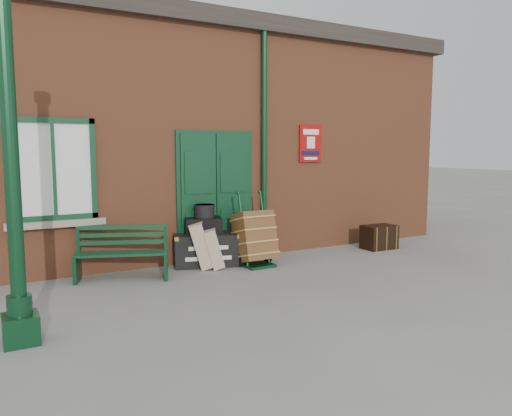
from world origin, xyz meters
TOP-DOWN VIEW (x-y plane):
  - ground at (0.00, 0.00)m, footprint 80.00×80.00m
  - station_building at (-0.00, 3.49)m, footprint 10.30×4.30m
  - canopy_column at (-3.60, -1.00)m, footprint 0.34×0.34m
  - bench at (-2.05, 1.02)m, footprint 1.40×0.85m
  - houdini_trunk at (-0.58, 1.25)m, footprint 1.21×0.87m
  - strongbox at (-0.63, 1.25)m, footprint 0.69×0.58m
  - hatbox at (-0.60, 1.25)m, footprint 0.40×0.40m
  - suitcase_back at (-0.75, 1.11)m, footprint 0.54×0.62m
  - suitcase_front at (-0.57, 1.01)m, footprint 0.47×0.55m
  - porter_trolley at (0.12, 0.82)m, footprint 0.60×0.65m
  - dark_trunk at (2.93, 0.84)m, footprint 0.66×0.44m

SIDE VIEW (x-z plane):
  - ground at x=0.00m, z-range 0.00..0.00m
  - dark_trunk at x=2.93m, z-range 0.00..0.47m
  - houdini_trunk at x=-0.58m, z-range 0.00..0.54m
  - suitcase_front at x=-0.57m, z-range 0.00..0.66m
  - suitcase_back at x=-0.75m, z-range 0.00..0.77m
  - bench at x=-2.05m, z-range 0.00..0.83m
  - porter_trolley at x=0.12m, z-range -0.14..1.09m
  - strongbox at x=-0.63m, z-range 0.54..0.81m
  - hatbox at x=-0.60m, z-range 0.81..1.03m
  - canopy_column at x=-3.60m, z-range -0.40..3.21m
  - station_building at x=0.00m, z-range -0.02..4.34m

